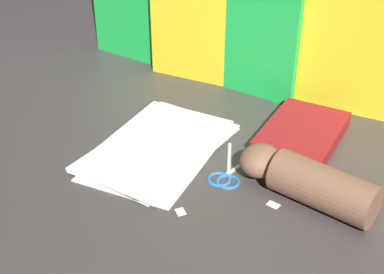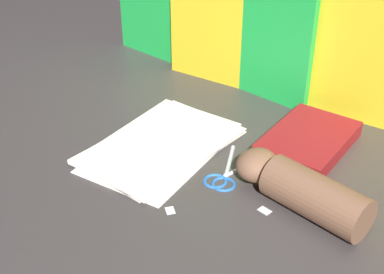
{
  "view_description": "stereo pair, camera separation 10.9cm",
  "coord_description": "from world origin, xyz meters",
  "px_view_note": "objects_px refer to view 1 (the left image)",
  "views": [
    {
      "loc": [
        0.47,
        -0.82,
        0.64
      ],
      "look_at": [
        0.01,
        -0.02,
        0.06
      ],
      "focal_mm": 50.0,
      "sensor_mm": 36.0,
      "label": 1
    },
    {
      "loc": [
        0.56,
        -0.76,
        0.64
      ],
      "look_at": [
        0.01,
        -0.02,
        0.06
      ],
      "focal_mm": 50.0,
      "sensor_mm": 36.0,
      "label": 2
    }
  ],
  "objects_px": {
    "paper_stack": "(158,147)",
    "book_closed": "(302,133)",
    "scissors": "(228,172)",
    "hand_forearm": "(307,181)"
  },
  "relations": [
    {
      "from": "paper_stack",
      "to": "hand_forearm",
      "type": "xyz_separation_m",
      "value": [
        0.34,
        -0.01,
        0.04
      ]
    },
    {
      "from": "paper_stack",
      "to": "book_closed",
      "type": "distance_m",
      "value": 0.32
    },
    {
      "from": "hand_forearm",
      "to": "paper_stack",
      "type": "bearing_deg",
      "value": 178.9
    },
    {
      "from": "scissors",
      "to": "hand_forearm",
      "type": "bearing_deg",
      "value": -0.42
    },
    {
      "from": "book_closed",
      "to": "hand_forearm",
      "type": "bearing_deg",
      "value": -68.86
    },
    {
      "from": "book_closed",
      "to": "scissors",
      "type": "bearing_deg",
      "value": -113.59
    },
    {
      "from": "paper_stack",
      "to": "book_closed",
      "type": "height_order",
      "value": "book_closed"
    },
    {
      "from": "paper_stack",
      "to": "scissors",
      "type": "relative_size",
      "value": 2.21
    },
    {
      "from": "book_closed",
      "to": "scissors",
      "type": "distance_m",
      "value": 0.21
    },
    {
      "from": "book_closed",
      "to": "hand_forearm",
      "type": "distance_m",
      "value": 0.21
    }
  ]
}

